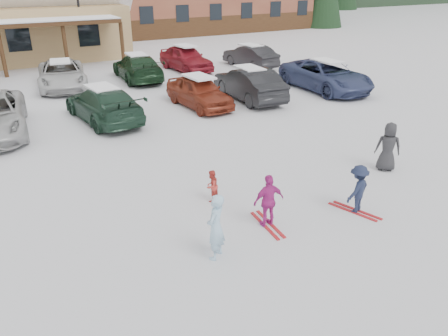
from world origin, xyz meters
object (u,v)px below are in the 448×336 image
child_navy (358,189)px  parked_car_12 (186,58)px  bystander_dark (388,147)px  toddler_red (212,186)px  parked_car_3 (103,104)px  parked_car_11 (137,67)px  parked_car_5 (249,84)px  parked_car_10 (62,75)px  lamp_post (79,13)px  adult_skier (216,227)px  parked_car_4 (199,92)px  parked_car_6 (326,75)px  parked_car_13 (250,56)px  child_magenta (269,201)px

child_navy → parked_car_12: size_ratio=0.29×
child_navy → bystander_dark: bearing=-168.8°
toddler_red → parked_car_3: parked_car_3 is taller
child_navy → parked_car_11: parked_car_11 is taller
parked_car_5 → parked_car_10: parked_car_5 is taller
child_navy → parked_car_3: bearing=-88.7°
lamp_post → child_navy: 24.84m
parked_car_3 → parked_car_12: size_ratio=1.10×
adult_skier → toddler_red: 2.63m
bystander_dark → parked_car_12: bystander_dark is taller
parked_car_3 → parked_car_4: 4.42m
toddler_red → parked_car_3: (-0.69, 8.48, 0.27)m
parked_car_10 → parked_car_12: parked_car_12 is taller
toddler_red → parked_car_11: size_ratio=0.18×
bystander_dark → parked_car_6: 10.26m
parked_car_13 → parked_car_12: bearing=-19.9°
parked_car_11 → parked_car_10: bearing=1.8°
parked_car_10 → parked_car_6: bearing=-22.3°
adult_skier → bystander_dark: size_ratio=0.99×
parked_car_3 → parked_car_10: size_ratio=0.96×
lamp_post → parked_car_5: bearing=-71.1°
parked_car_4 → parked_car_10: size_ratio=0.80×
adult_skier → parked_car_4: size_ratio=0.37×
parked_car_11 → parked_car_6: bearing=141.9°
bystander_dark → parked_car_11: 16.18m
adult_skier → parked_car_5: size_ratio=0.33×
toddler_red → parked_car_13: bearing=-158.7°
child_magenta → parked_car_12: (5.94, 17.98, 0.08)m
child_navy → parked_car_11: size_ratio=0.26×
child_magenta → adult_skier: bearing=22.5°
adult_skier → parked_car_10: 17.59m
parked_car_4 → parked_car_13: 9.69m
lamp_post → toddler_red: (-1.64, -22.30, -2.80)m
parked_car_10 → parked_car_3: bearing=-77.7°
adult_skier → child_magenta: 1.83m
parked_car_5 → parked_car_10: size_ratio=0.91×
parked_car_3 → parked_car_11: (3.72, 6.62, 0.01)m
parked_car_6 → parked_car_11: 10.63m
lamp_post → parked_car_4: (2.09, -13.87, -2.54)m
toddler_red → child_navy: 3.84m
parked_car_5 → parked_car_3: bearing=1.8°
parked_car_4 → parked_car_13: size_ratio=0.97×
parked_car_10 → parked_car_13: bearing=8.0°
child_navy → parked_car_6: (7.93, 10.38, 0.11)m
parked_car_6 → child_magenta: bearing=-135.5°
child_magenta → bystander_dark: size_ratio=0.88×
child_magenta → parked_car_13: 19.73m
toddler_red → parked_car_11: 15.40m
lamp_post → parked_car_10: lamp_post is taller
toddler_red → parked_car_6: bearing=-177.2°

